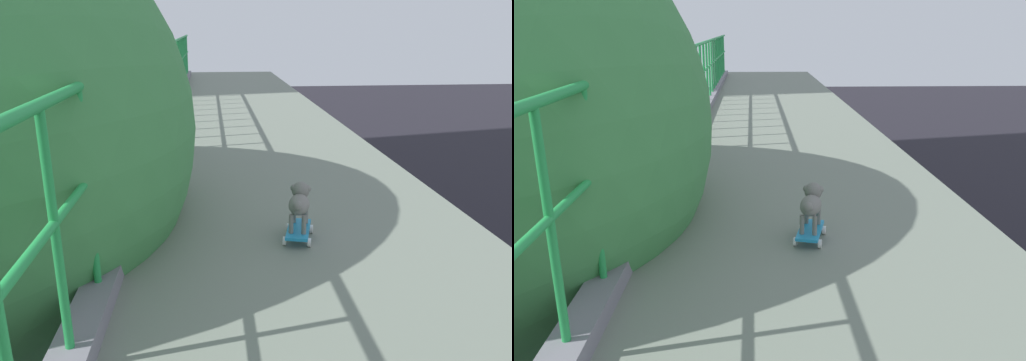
{
  "view_description": "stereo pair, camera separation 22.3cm",
  "coord_description": "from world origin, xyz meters",
  "views": [
    {
      "loc": [
        0.45,
        -0.83,
        7.11
      ],
      "look_at": [
        0.81,
        3.06,
        5.89
      ],
      "focal_mm": 34.77,
      "sensor_mm": 36.0,
      "label": 1
    },
    {
      "loc": [
        0.67,
        -0.84,
        7.11
      ],
      "look_at": [
        0.81,
        3.06,
        5.89
      ],
      "focal_mm": 34.77,
      "sensor_mm": 36.0,
      "label": 2
    }
  ],
  "objects": [
    {
      "name": "toy_skateboard",
      "position": [
        1.11,
        2.7,
        5.58
      ],
      "size": [
        0.29,
        0.44,
        0.09
      ],
      "color": "#2191CA",
      "rests_on": "overpass_deck"
    },
    {
      "name": "city_bus",
      "position": [
        -8.22,
        20.64,
        1.83
      ],
      "size": [
        2.76,
        11.35,
        3.22
      ],
      "color": "beige",
      "rests_on": "ground"
    },
    {
      "name": "small_dog",
      "position": [
        1.12,
        2.74,
        5.81
      ],
      "size": [
        0.23,
        0.4,
        0.34
      ],
      "color": "slate",
      "rests_on": "toy_skateboard"
    },
    {
      "name": "car_yellow_cab_fifth",
      "position": [
        -4.49,
        10.07,
        0.67
      ],
      "size": [
        1.73,
        3.81,
        1.58
      ],
      "color": "yellow",
      "rests_on": "ground"
    }
  ]
}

